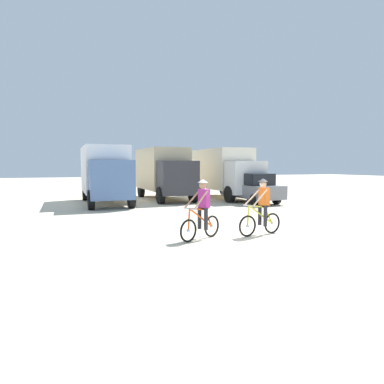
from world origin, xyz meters
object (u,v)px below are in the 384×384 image
object	(u,v)px
box_truck_cream_rv	(225,171)
cyclist_cowboy_hat	(262,209)
cyclist_orange_shirt	(202,212)
box_truck_tan_camper	(164,171)
box_truck_avon_van	(105,172)
sedan_parked	(252,188)

from	to	relation	value
box_truck_cream_rv	cyclist_cowboy_hat	xyz separation A→B (m)	(-4.76, -11.82, -1.03)
box_truck_cream_rv	cyclist_orange_shirt	world-z (taller)	box_truck_cream_rv
box_truck_cream_rv	cyclist_orange_shirt	bearing A→B (deg)	-120.18
box_truck_tan_camper	cyclist_cowboy_hat	world-z (taller)	box_truck_tan_camper
box_truck_tan_camper	box_truck_cream_rv	size ratio (longest dim) A/B	1.00
box_truck_avon_van	cyclist_cowboy_hat	world-z (taller)	box_truck_avon_van
sedan_parked	cyclist_cowboy_hat	xyz separation A→B (m)	(-4.91, -8.55, -0.04)
box_truck_tan_camper	sedan_parked	world-z (taller)	box_truck_tan_camper
box_truck_avon_van	box_truck_tan_camper	size ratio (longest dim) A/B	1.01
box_truck_tan_camper	cyclist_cowboy_hat	size ratio (longest dim) A/B	3.72
sedan_parked	cyclist_cowboy_hat	world-z (taller)	cyclist_cowboy_hat
box_truck_cream_rv	cyclist_cowboy_hat	distance (m)	12.78
box_truck_tan_camper	cyclist_orange_shirt	distance (m)	12.96
box_truck_tan_camper	sedan_parked	bearing A→B (deg)	-44.67
box_truck_avon_van	sedan_parked	bearing A→B (deg)	-19.35
box_truck_avon_van	cyclist_orange_shirt	size ratio (longest dim) A/B	3.75
cyclist_orange_shirt	cyclist_cowboy_hat	world-z (taller)	same
cyclist_cowboy_hat	cyclist_orange_shirt	bearing A→B (deg)	177.36
sedan_parked	cyclist_orange_shirt	distance (m)	10.96
cyclist_orange_shirt	box_truck_avon_van	bearing A→B (deg)	96.21
cyclist_cowboy_hat	box_truck_cream_rv	bearing A→B (deg)	68.05
box_truck_avon_van	cyclist_orange_shirt	xyz separation A→B (m)	(1.23, -11.34, -1.03)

